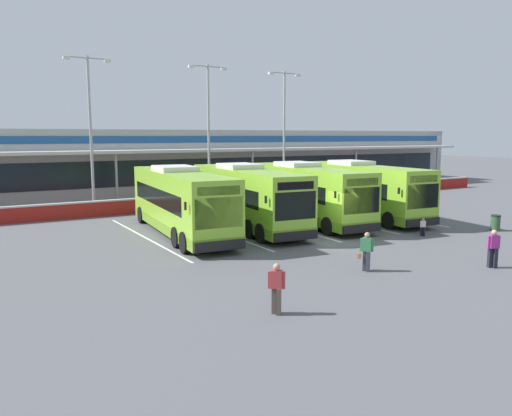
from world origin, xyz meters
TOP-DOWN VIEW (x-y plane):
  - ground_plane at (0.00, 0.00)m, footprint 200.00×200.00m
  - terminal_building at (-0.00, 26.91)m, footprint 70.00×13.00m
  - red_barrier_wall at (0.00, 14.50)m, footprint 60.00×0.40m
  - coach_bus_leftmost at (-6.34, 5.87)m, footprint 3.89×12.34m
  - coach_bus_left_centre at (-2.07, 5.96)m, footprint 3.89×12.34m
  - coach_bus_centre at (2.15, 5.81)m, footprint 3.89×12.34m
  - coach_bus_right_centre at (6.48, 5.45)m, footprint 3.89×12.34m
  - bay_stripe_far_west at (-8.40, 6.00)m, footprint 0.14×13.00m
  - bay_stripe_west at (-4.20, 6.00)m, footprint 0.14×13.00m
  - bay_stripe_mid_west at (0.00, 6.00)m, footprint 0.14×13.00m
  - bay_stripe_centre at (4.20, 6.00)m, footprint 0.14×13.00m
  - bay_stripe_mid_east at (8.40, 6.00)m, footprint 0.14×13.00m
  - pedestrian_with_handbag at (-2.84, -5.30)m, footprint 0.55×0.59m
  - pedestrian_in_dark_coat at (-8.71, -7.62)m, footprint 0.48×0.42m
  - pedestrian_child at (4.86, -1.52)m, footprint 0.33×0.22m
  - pedestrian_approaching_bus at (2.09, -7.61)m, footprint 0.53×0.40m
  - lamp_post_west at (-8.56, 16.88)m, footprint 3.24×0.28m
  - lamp_post_centre at (0.52, 16.52)m, footprint 3.24×0.28m
  - lamp_post_east at (8.09, 17.01)m, footprint 3.24×0.28m
  - litter_bin at (9.75, -2.59)m, footprint 0.54×0.54m

SIDE VIEW (x-z plane):
  - ground_plane at x=0.00m, z-range 0.00..0.00m
  - bay_stripe_far_west at x=-8.40m, z-range 0.00..0.01m
  - bay_stripe_west at x=-4.20m, z-range 0.00..0.01m
  - bay_stripe_mid_west at x=0.00m, z-range 0.00..0.01m
  - bay_stripe_centre at x=4.20m, z-range 0.00..0.01m
  - bay_stripe_mid_east at x=8.40m, z-range 0.00..0.01m
  - litter_bin at x=9.75m, z-range 0.00..0.93m
  - pedestrian_child at x=4.86m, z-range 0.04..1.04m
  - red_barrier_wall at x=0.00m, z-range 0.01..1.10m
  - pedestrian_with_handbag at x=-2.84m, z-range 0.05..1.67m
  - pedestrian_in_dark_coat at x=-8.71m, z-range 0.06..1.68m
  - pedestrian_approaching_bus at x=2.09m, z-range 0.06..1.68m
  - coach_bus_leftmost at x=-6.34m, z-range -0.10..3.68m
  - coach_bus_left_centre at x=-2.07m, z-range -0.10..3.68m
  - coach_bus_centre at x=2.15m, z-range -0.10..3.68m
  - coach_bus_right_centre at x=6.48m, z-range -0.10..3.68m
  - terminal_building at x=0.00m, z-range 0.01..6.01m
  - lamp_post_west at x=-8.56m, z-range 0.79..11.79m
  - lamp_post_centre at x=0.52m, z-range 0.79..11.79m
  - lamp_post_east at x=8.09m, z-range 0.79..11.79m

